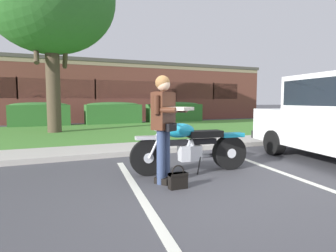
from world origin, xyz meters
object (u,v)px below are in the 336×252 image
object	(u,v)px
rider_person	(165,120)
hedge_center_left	(113,113)
motorcycle	(195,146)
handbag	(178,179)
hedge_left	(40,114)
brick_building	(85,92)
hedge_center_right	(175,112)

from	to	relation	value
rider_person	hedge_center_left	xyz separation A→B (m)	(2.00, 11.77, -0.36)
motorcycle	handbag	world-z (taller)	motorcycle
rider_person	hedge_center_left	world-z (taller)	rider_person
handbag	hedge_left	xyz separation A→B (m)	(-1.82, 12.13, 0.51)
motorcycle	hedge_left	world-z (taller)	motorcycle
hedge_center_left	brick_building	xyz separation A→B (m)	(-0.67, 6.05, 1.27)
hedge_left	hedge_center_left	world-z (taller)	same
motorcycle	hedge_center_left	xyz separation A→B (m)	(1.20, 11.33, 0.16)
hedge_center_left	brick_building	bearing A→B (deg)	96.32
hedge_left	hedge_center_right	distance (m)	7.51
handbag	brick_building	distance (m)	18.31
hedge_left	hedge_center_right	world-z (taller)	same
motorcycle	hedge_center_right	xyz separation A→B (m)	(4.96, 11.33, 0.16)
hedge_center_left	hedge_left	bearing A→B (deg)	-180.00
motorcycle	handbag	xyz separation A→B (m)	(-0.73, -0.80, -0.34)
motorcycle	handbag	bearing A→B (deg)	-132.23
motorcycle	rider_person	distance (m)	1.05
rider_person	hedge_left	distance (m)	11.91
rider_person	hedge_center_right	world-z (taller)	rider_person
motorcycle	hedge_center_right	world-z (taller)	motorcycle
handbag	hedge_center_left	size ratio (longest dim) A/B	0.12
motorcycle	brick_building	bearing A→B (deg)	88.25
hedge_center_left	hedge_center_right	xyz separation A→B (m)	(3.75, 0.00, 0.00)
rider_person	hedge_center_right	xyz separation A→B (m)	(5.75, 11.77, -0.36)
handbag	hedge_center_left	distance (m)	12.29
handbag	hedge_center_right	bearing A→B (deg)	64.89
rider_person	hedge_center_left	size ratio (longest dim) A/B	0.56
rider_person	brick_building	xyz separation A→B (m)	(1.32, 17.83, 0.91)
hedge_center_right	brick_building	xyz separation A→B (m)	(-4.43, 6.05, 1.27)
rider_person	handbag	distance (m)	0.93
motorcycle	hedge_left	distance (m)	11.61
motorcycle	rider_person	size ratio (longest dim) A/B	1.31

